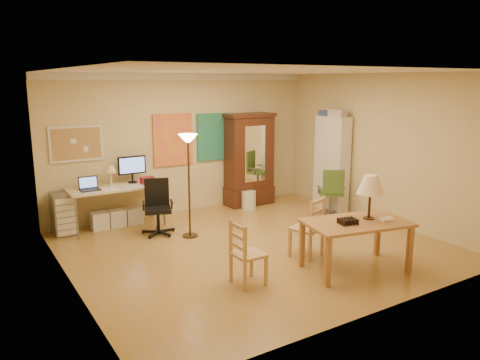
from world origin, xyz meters
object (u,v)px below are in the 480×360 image
computer_desk (118,202)px  bookshelf (332,164)px  office_chair_black (158,219)px  office_chair_green (331,203)px  dining_table (361,211)px  armoire (249,165)px

computer_desk → bookshelf: size_ratio=0.87×
office_chair_black → bookshelf: (3.58, -0.36, 0.69)m
computer_desk → office_chair_green: size_ratio=1.78×
computer_desk → bookshelf: bookshelf is taller
bookshelf → computer_desk: bearing=164.5°
dining_table → office_chair_green: (1.49, 2.20, -0.58)m
office_chair_black → bookshelf: size_ratio=0.50×
computer_desk → armoire: size_ratio=0.85×
dining_table → bookshelf: 3.09m
dining_table → bookshelf: (1.78, 2.53, 0.11)m
armoire → office_chair_green: bearing=-59.2°
computer_desk → office_chair_black: 0.90m
dining_table → office_chair_green: size_ratio=1.67×
dining_table → armoire: (0.59, 3.72, 0.00)m
bookshelf → office_chair_black: bearing=174.2°
office_chair_green → armoire: bearing=120.8°
armoire → bookshelf: (1.20, -1.20, 0.10)m
armoire → bookshelf: 1.69m
bookshelf → armoire: bearing=135.0°
computer_desk → office_chair_green: bearing=-21.1°
office_chair_black → office_chair_green: (3.29, -0.69, -0.00)m
dining_table → computer_desk: bearing=121.7°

